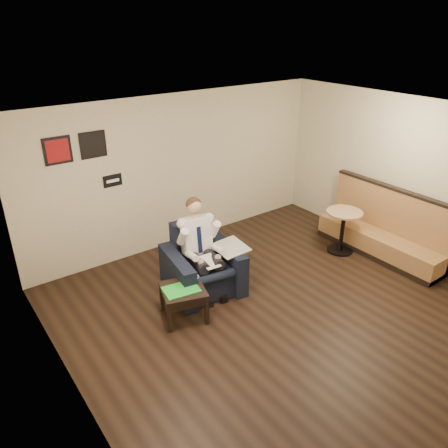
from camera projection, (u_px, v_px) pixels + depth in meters
ground at (289, 315)px, 6.42m from camera, size 6.00×6.00×0.00m
wall_back at (180, 171)px, 7.99m from camera, size 6.00×0.02×2.80m
wall_left at (74, 311)px, 4.21m from camera, size 0.02×6.00×2.80m
wall_right at (423, 183)px, 7.41m from camera, size 0.02×6.00×2.80m
ceiling at (305, 125)px, 5.21m from camera, size 6.00×6.00×0.02m
seating_sign at (113, 181)px, 7.24m from camera, size 0.32×0.02×0.20m
art_print_left at (58, 151)px, 6.53m from camera, size 0.42×0.03×0.42m
art_print_right at (93, 145)px, 6.83m from camera, size 0.42×0.03×0.42m
armchair at (203, 261)px, 6.81m from camera, size 1.22×1.22×1.03m
seated_man at (206, 254)px, 6.62m from camera, size 0.82×1.10×1.42m
lap_papers at (209, 261)px, 6.56m from camera, size 0.26×0.36×0.01m
newspaper at (230, 247)px, 6.82m from camera, size 0.50×0.60×0.01m
side_table at (184, 303)px, 6.28m from camera, size 0.75×0.75×0.49m
green_folder at (181, 289)px, 6.14m from camera, size 0.54×0.42×0.01m
coffee_mug at (194, 278)px, 6.32m from camera, size 0.11×0.11×0.10m
smartphone at (184, 281)px, 6.33m from camera, size 0.17×0.14×0.01m
banquette at (382, 223)px, 7.81m from camera, size 0.57×2.40×1.23m
cafe_table at (342, 231)px, 7.99m from camera, size 0.81×0.81×0.81m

